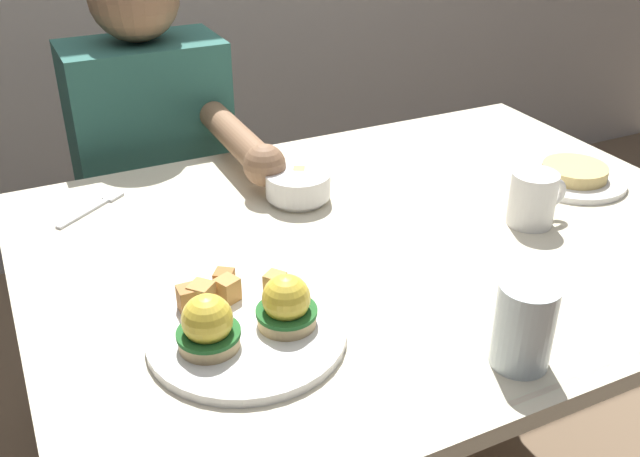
{
  "coord_description": "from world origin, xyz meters",
  "views": [
    {
      "loc": [
        -0.57,
        -0.91,
        1.34
      ],
      "look_at": [
        -0.13,
        0.0,
        0.78
      ],
      "focal_mm": 40.26,
      "sensor_mm": 36.0,
      "label": 1
    }
  ],
  "objects_px": {
    "fork": "(94,207)",
    "water_glass_near": "(523,330)",
    "dining_table": "(384,285)",
    "coffee_mug": "(534,197)",
    "fruit_bowl": "(298,186)",
    "side_plate": "(574,176)",
    "diner_person": "(160,174)",
    "eggs_benedict_plate": "(245,323)"
  },
  "relations": [
    {
      "from": "fork",
      "to": "side_plate",
      "type": "xyz_separation_m",
      "value": [
        0.86,
        -0.3,
        0.01
      ]
    },
    {
      "from": "fruit_bowl",
      "to": "coffee_mug",
      "type": "distance_m",
      "value": 0.42
    },
    {
      "from": "eggs_benedict_plate",
      "to": "fruit_bowl",
      "type": "bearing_deg",
      "value": 55.9
    },
    {
      "from": "dining_table",
      "to": "coffee_mug",
      "type": "distance_m",
      "value": 0.3
    },
    {
      "from": "fruit_bowl",
      "to": "diner_person",
      "type": "xyz_separation_m",
      "value": [
        -0.16,
        0.42,
        -0.12
      ]
    },
    {
      "from": "eggs_benedict_plate",
      "to": "fork",
      "type": "distance_m",
      "value": 0.49
    },
    {
      "from": "fork",
      "to": "eggs_benedict_plate",
      "type": "bearing_deg",
      "value": -76.73
    },
    {
      "from": "water_glass_near",
      "to": "diner_person",
      "type": "bearing_deg",
      "value": 103.17
    },
    {
      "from": "diner_person",
      "to": "fruit_bowl",
      "type": "bearing_deg",
      "value": -68.89
    },
    {
      "from": "side_plate",
      "to": "dining_table",
      "type": "bearing_deg",
      "value": -177.86
    },
    {
      "from": "fork",
      "to": "water_glass_near",
      "type": "distance_m",
      "value": 0.8
    },
    {
      "from": "water_glass_near",
      "to": "eggs_benedict_plate",
      "type": "bearing_deg",
      "value": 146.3
    },
    {
      "from": "coffee_mug",
      "to": "fork",
      "type": "relative_size",
      "value": 0.82
    },
    {
      "from": "coffee_mug",
      "to": "diner_person",
      "type": "xyz_separation_m",
      "value": [
        -0.49,
        0.68,
        -0.14
      ]
    },
    {
      "from": "water_glass_near",
      "to": "diner_person",
      "type": "height_order",
      "value": "diner_person"
    },
    {
      "from": "side_plate",
      "to": "diner_person",
      "type": "bearing_deg",
      "value": 139.18
    },
    {
      "from": "dining_table",
      "to": "fork",
      "type": "xyz_separation_m",
      "value": [
        -0.43,
        0.31,
        0.11
      ]
    },
    {
      "from": "dining_table",
      "to": "water_glass_near",
      "type": "height_order",
      "value": "water_glass_near"
    },
    {
      "from": "eggs_benedict_plate",
      "to": "side_plate",
      "type": "distance_m",
      "value": 0.77
    },
    {
      "from": "fruit_bowl",
      "to": "diner_person",
      "type": "relative_size",
      "value": 0.11
    },
    {
      "from": "eggs_benedict_plate",
      "to": "dining_table",
      "type": "bearing_deg",
      "value": 27.53
    },
    {
      "from": "fruit_bowl",
      "to": "side_plate",
      "type": "relative_size",
      "value": 0.6
    },
    {
      "from": "side_plate",
      "to": "diner_person",
      "type": "relative_size",
      "value": 0.18
    },
    {
      "from": "water_glass_near",
      "to": "side_plate",
      "type": "height_order",
      "value": "water_glass_near"
    },
    {
      "from": "coffee_mug",
      "to": "fork",
      "type": "height_order",
      "value": "coffee_mug"
    },
    {
      "from": "dining_table",
      "to": "side_plate",
      "type": "distance_m",
      "value": 0.45
    },
    {
      "from": "fork",
      "to": "water_glass_near",
      "type": "xyz_separation_m",
      "value": [
        0.41,
        -0.68,
        0.05
      ]
    },
    {
      "from": "coffee_mug",
      "to": "fruit_bowl",
      "type": "bearing_deg",
      "value": 141.97
    },
    {
      "from": "eggs_benedict_plate",
      "to": "water_glass_near",
      "type": "bearing_deg",
      "value": -33.7
    },
    {
      "from": "coffee_mug",
      "to": "diner_person",
      "type": "height_order",
      "value": "diner_person"
    },
    {
      "from": "dining_table",
      "to": "fork",
      "type": "bearing_deg",
      "value": 144.26
    },
    {
      "from": "fruit_bowl",
      "to": "fork",
      "type": "height_order",
      "value": "fruit_bowl"
    },
    {
      "from": "eggs_benedict_plate",
      "to": "coffee_mug",
      "type": "relative_size",
      "value": 2.42
    },
    {
      "from": "eggs_benedict_plate",
      "to": "diner_person",
      "type": "xyz_separation_m",
      "value": [
        0.07,
        0.77,
        -0.12
      ]
    },
    {
      "from": "dining_table",
      "to": "coffee_mug",
      "type": "bearing_deg",
      "value": -17.43
    },
    {
      "from": "dining_table",
      "to": "fork",
      "type": "height_order",
      "value": "fork"
    },
    {
      "from": "water_glass_near",
      "to": "coffee_mug",
      "type": "bearing_deg",
      "value": 47.67
    },
    {
      "from": "fork",
      "to": "water_glass_near",
      "type": "bearing_deg",
      "value": -58.7
    },
    {
      "from": "fork",
      "to": "diner_person",
      "type": "distance_m",
      "value": 0.36
    },
    {
      "from": "eggs_benedict_plate",
      "to": "coffee_mug",
      "type": "height_order",
      "value": "coffee_mug"
    },
    {
      "from": "eggs_benedict_plate",
      "to": "fork",
      "type": "bearing_deg",
      "value": 103.27
    },
    {
      "from": "dining_table",
      "to": "side_plate",
      "type": "height_order",
      "value": "side_plate"
    }
  ]
}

